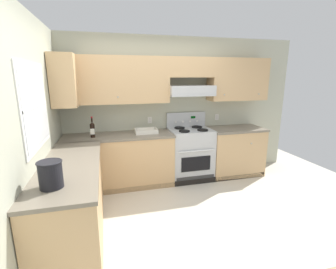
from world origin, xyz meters
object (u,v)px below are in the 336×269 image
object	(u,v)px
stove	(190,153)
wine_bottle	(92,129)
bowl	(146,132)
bucket	(51,174)

from	to	relation	value
stove	wine_bottle	xyz separation A→B (m)	(-1.69, -0.07, 0.57)
bowl	bucket	xyz separation A→B (m)	(-1.16, -1.86, 0.10)
stove	bucket	distance (m)	2.76
stove	bucket	bearing A→B (deg)	-136.77
wine_bottle	bucket	bearing A→B (deg)	-99.06
wine_bottle	bowl	world-z (taller)	wine_bottle
stove	bucket	world-z (taller)	stove
bowl	bucket	bearing A→B (deg)	-121.89
stove	bucket	size ratio (longest dim) A/B	4.93
bucket	wine_bottle	bearing A→B (deg)	80.94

